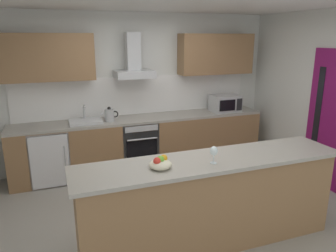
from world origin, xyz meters
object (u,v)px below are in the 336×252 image
Objects in this scene: oven at (137,144)px; sink at (86,121)px; microwave at (225,103)px; range_hood at (133,64)px; wine_glass at (214,152)px; refrigerator at (50,156)px; kettle at (109,115)px; fruit_bowl at (160,163)px.

oven is 0.95m from sink.
microwave reaches higher than oven.
range_hood reaches higher than wine_glass.
sink is at bearing 179.10° from microwave.
refrigerator is 1.70× the size of sink.
wine_glass is (0.61, -2.36, 0.11)m from kettle.
oven is at bearing 0.11° from refrigerator.
fruit_bowl is (1.03, -2.32, 0.61)m from refrigerator.
oven is 1.41m from refrigerator.
microwave is at bearing -0.47° from refrigerator.
kettle is (-2.10, -0.01, -0.04)m from microwave.
kettle is at bearing -160.28° from range_hood.
refrigerator is 1.70× the size of microwave.
microwave is 1.80m from range_hood.
microwave reaches higher than refrigerator.
oven is at bearing 179.03° from microwave.
wine_glass is at bearing -7.12° from fruit_bowl.
refrigerator is (-1.41, -0.00, -0.03)m from oven.
wine_glass is at bearing -86.24° from oven.
sink is 2.27× the size of fruit_bowl.
fruit_bowl is (-0.38, -2.46, -0.75)m from range_hood.
oven is 1.74m from microwave.
wine_glass is 0.54m from fruit_bowl.
range_hood is (-1.64, 0.16, 0.74)m from microwave.
kettle is at bearing -175.77° from oven.
wine_glass is (0.16, -2.39, 0.65)m from oven.
range_hood is 4.05× the size of wine_glass.
microwave is (1.64, -0.03, 0.59)m from oven.
sink is (-2.47, 0.04, -0.12)m from microwave.
wine_glass reaches higher than fruit_bowl.
fruit_bowl is (0.45, -2.34, 0.11)m from sink.
range_hood reaches higher than microwave.
range_hood is (0.46, 0.16, 0.78)m from kettle.
range_hood is 2.62m from wine_glass.
sink is 0.69× the size of range_hood.
oven is 1.60× the size of microwave.
fruit_bowl is at bearing 172.88° from wine_glass.
range_hood is at bearing 174.52° from microwave.
microwave is 1.73× the size of kettle.
wine_glass reaches higher than refrigerator.
oven is 4.50× the size of wine_glass.
wine_glass is at bearing -86.43° from range_hood.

